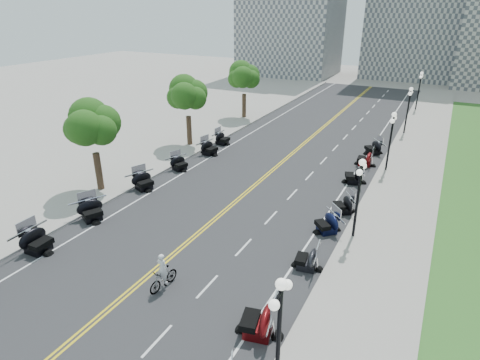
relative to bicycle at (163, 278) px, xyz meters
The scene contains 48 objects.
ground 5.26m from the bicycle, 104.63° to the left, with size 160.00×160.00×0.00m, color gray.
road 15.13m from the bicycle, 95.01° to the left, with size 16.00×90.00×0.01m, color #333335.
centerline_yellow_a 15.14m from the bicycle, 95.47° to the left, with size 0.12×90.00×0.00m, color yellow.
centerline_yellow_b 15.12m from the bicycle, 94.56° to the left, with size 0.12×90.00×0.00m, color yellow.
edge_line_north 15.90m from the bicycle, 71.37° to the left, with size 0.12×90.00×0.00m, color white.
edge_line_south 16.93m from the bicycle, 117.14° to the left, with size 0.12×90.00×0.00m, color white.
lane_dash_4 3.53m from the bicycle, 57.40° to the right, with size 0.12×2.00×0.00m, color white.
lane_dash_5 2.23m from the bicycle, 29.47° to the left, with size 0.12×2.00×0.00m, color white.
lane_dash_6 5.43m from the bicycle, 69.64° to the left, with size 0.12×2.00×0.00m, color white.
lane_dash_7 9.27m from the bicycle, 78.29° to the left, with size 0.12×2.00×0.00m, color white.
lane_dash_8 13.21m from the bicycle, 81.81° to the left, with size 0.12×2.00×0.00m, color white.
lane_dash_9 17.17m from the bicycle, 83.72° to the left, with size 0.12×2.00×0.00m, color white.
lane_dash_10 21.15m from the bicycle, 84.90° to the left, with size 0.12×2.00×0.00m, color white.
lane_dash_11 25.14m from the bicycle, 85.71° to the left, with size 0.12×2.00×0.00m, color white.
lane_dash_12 29.13m from the bicycle, 86.30° to the left, with size 0.12×2.00×0.00m, color white.
lane_dash_13 33.12m from the bicycle, 86.75° to the left, with size 0.12×2.00×0.00m, color white.
lane_dash_14 37.11m from the bicycle, 87.10° to the left, with size 0.12×2.00×0.00m, color white.
lane_dash_15 41.11m from the bicycle, 87.38° to the left, with size 0.12×2.00×0.00m, color white.
lane_dash_16 45.10m from the bicycle, 87.61° to the left, with size 0.12×2.00×0.00m, color white.
lane_dash_17 49.10m from the bicycle, 87.81° to the left, with size 0.12×2.00×0.00m, color white.
lane_dash_18 53.10m from the bicycle, 87.97° to the left, with size 0.12×2.00×0.00m, color white.
lane_dash_19 57.10m from the bicycle, 88.11° to the left, with size 0.12×2.00×0.00m, color white.
sidewalk_north 17.64m from the bicycle, 58.64° to the left, with size 5.00×90.00×0.15m, color #9E9991.
sidewalk_south 19.15m from the bicycle, 128.13° to the left, with size 5.00×90.00×0.15m, color #9E9991.
distant_block_a 70.89m from the bicycle, 106.07° to the left, with size 18.00×14.00×26.00m, color gray.
street_lamp_1 8.11m from the bicycle, 21.98° to the right, with size 0.50×1.20×4.90m, color black, non-canonical shape.
street_lamp_2 11.80m from the bicycle, 51.23° to the left, with size 0.50×1.20×4.90m, color black, non-canonical shape.
street_lamp_3 22.38m from the bicycle, 70.94° to the left, with size 0.50×1.20×4.90m, color black, non-canonical shape.
street_lamp_4 33.92m from the bicycle, 77.58° to the left, with size 0.50×1.20×4.90m, color black, non-canonical shape.
street_lamp_5 45.69m from the bicycle, 80.82° to the left, with size 0.50×1.20×4.90m, color black, non-canonical shape.
tree_2 13.99m from the bicycle, 148.05° to the left, with size 4.80×4.80×9.20m, color #235619, non-canonical shape.
tree_3 22.56m from the bicycle, 120.71° to the left, with size 4.80×4.80×9.20m, color #235619, non-canonical shape.
tree_4 33.33m from the bicycle, 110.03° to the left, with size 4.80×4.80×9.20m, color #235619, non-canonical shape.
motorcycle_n_4 5.49m from the bicycle, ahead, with size 2.24×2.24×1.57m, color #590A0C, non-canonical shape.
motorcycle_n_5 7.54m from the bicycle, 40.09° to the left, with size 1.85×1.85×1.30m, color black, non-canonical shape.
motorcycle_n_6 10.63m from the bicycle, 57.83° to the left, with size 1.95×1.95×1.37m, color black, non-canonical shape.
motorcycle_n_7 13.38m from the bicycle, 63.74° to the left, with size 1.87×1.87×1.31m, color black, non-canonical shape.
motorcycle_n_8 18.15m from the bicycle, 72.64° to the left, with size 2.05×2.05×1.44m, color black, non-canonical shape.
motorcycle_n_9 22.29m from the bicycle, 75.98° to the left, with size 2.00×2.00×1.40m, color #590A0C, non-canonical shape.
motorcycle_n_10 25.55m from the bicycle, 77.63° to the left, with size 2.03×2.03×1.42m, color black, non-canonical shape.
motorcycle_s_4 8.38m from the bicycle, behind, with size 2.20×2.20×1.54m, color black, non-canonical shape.
motorcycle_s_5 9.10m from the bicycle, 157.95° to the left, with size 2.13×2.13×1.49m, color black, non-canonical shape.
motorcycle_s_6 12.25m from the bicycle, 134.44° to the left, with size 2.07×2.07×1.45m, color black, non-canonical shape.
motorcycle_s_7 15.69m from the bicycle, 122.54° to the left, with size 1.87×1.87×1.31m, color black, non-canonical shape.
motorcycle_s_8 19.47m from the bicycle, 114.80° to the left, with size 2.04×2.04×1.43m, color black, non-canonical shape.
motorcycle_s_9 22.62m from the bicycle, 112.36° to the left, with size 1.94×1.94×1.36m, color black, non-canonical shape.
bicycle is the anchor object (origin of this frame).
cyclist_rider 1.37m from the bicycle, ahead, with size 0.60×0.39×1.63m, color silver.
Camera 1 is at (12.16, -17.67, 12.96)m, focal length 30.00 mm.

